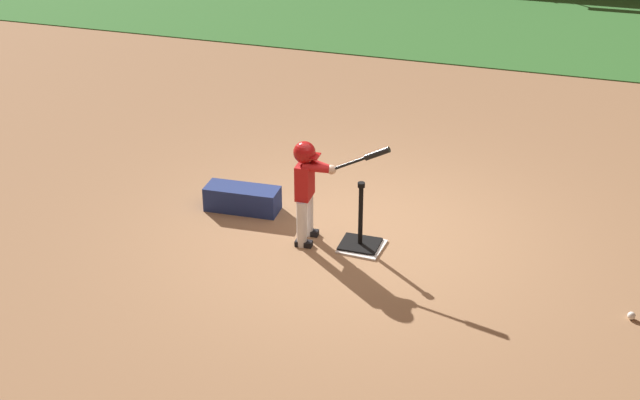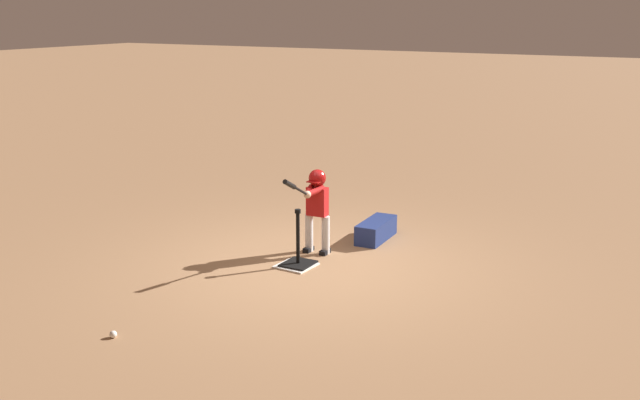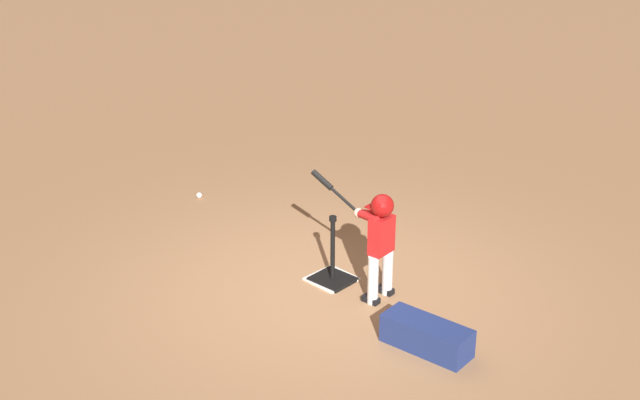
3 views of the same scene
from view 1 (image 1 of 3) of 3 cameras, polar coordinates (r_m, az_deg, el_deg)
The scene contains 7 objects.
ground_plane at distance 9.63m, azimuth 2.39°, elevation -2.33°, with size 90.00×90.00×0.00m, color #99704C.
grass_outfield_strip at distance 17.96m, azimuth 10.44°, elevation 11.34°, with size 56.00×5.97×0.02m, color #33702D.
home_plate at distance 9.42m, azimuth 2.70°, elevation -3.00°, with size 0.44×0.44×0.02m, color white.
batting_tee at distance 9.38m, azimuth 2.58°, elevation -2.37°, with size 0.41×0.37×0.75m.
batter_child at distance 9.20m, azimuth -0.77°, elevation 1.33°, with size 1.01×0.36×1.19m.
baseball at distance 8.76m, azimuth 19.31°, elevation -7.00°, with size 0.07×0.07×0.07m, color white.
equipment_bag at distance 10.14m, azimuth -4.99°, elevation 0.08°, with size 0.84×0.32×0.28m, color navy.
Camera 1 is at (2.19, -8.11, 4.70)m, focal length 50.00 mm.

